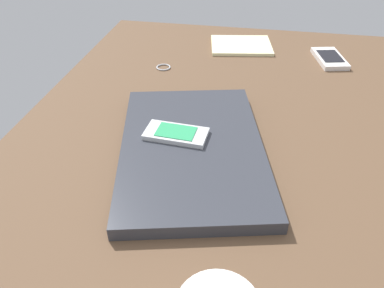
{
  "coord_description": "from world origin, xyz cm",
  "views": [
    {
      "loc": [
        51.71,
        3.26,
        42.37
      ],
      "look_at": [
        2.55,
        -5.82,
        5.0
      ],
      "focal_mm": 35.17,
      "sensor_mm": 36.0,
      "label": 1
    }
  ],
  "objects_px": {
    "cell_phone_on_laptop": "(176,134)",
    "key_ring": "(163,67)",
    "cell_phone_on_desk": "(330,58)",
    "laptop_closed": "(192,148)",
    "notepad": "(241,45)"
  },
  "relations": [
    {
      "from": "cell_phone_on_laptop",
      "to": "key_ring",
      "type": "bearing_deg",
      "value": -161.95
    },
    {
      "from": "key_ring",
      "to": "cell_phone_on_desk",
      "type": "bearing_deg",
      "value": 106.27
    },
    {
      "from": "cell_phone_on_laptop",
      "to": "laptop_closed",
      "type": "bearing_deg",
      "value": 62.87
    },
    {
      "from": "laptop_closed",
      "to": "cell_phone_on_laptop",
      "type": "height_order",
      "value": "cell_phone_on_laptop"
    },
    {
      "from": "laptop_closed",
      "to": "key_ring",
      "type": "distance_m",
      "value": 0.34
    },
    {
      "from": "notepad",
      "to": "cell_phone_on_desk",
      "type": "bearing_deg",
      "value": 68.33
    },
    {
      "from": "cell_phone_on_laptop",
      "to": "cell_phone_on_desk",
      "type": "height_order",
      "value": "cell_phone_on_laptop"
    },
    {
      "from": "laptop_closed",
      "to": "cell_phone_on_laptop",
      "type": "bearing_deg",
      "value": -130.29
    },
    {
      "from": "cell_phone_on_desk",
      "to": "notepad",
      "type": "relative_size",
      "value": 0.81
    },
    {
      "from": "laptop_closed",
      "to": "notepad",
      "type": "distance_m",
      "value": 0.48
    },
    {
      "from": "cell_phone_on_laptop",
      "to": "notepad",
      "type": "relative_size",
      "value": 0.69
    },
    {
      "from": "cell_phone_on_desk",
      "to": "key_ring",
      "type": "distance_m",
      "value": 0.41
    },
    {
      "from": "notepad",
      "to": "key_ring",
      "type": "xyz_separation_m",
      "value": [
        0.16,
        -0.17,
        -0.0
      ]
    },
    {
      "from": "cell_phone_on_desk",
      "to": "notepad",
      "type": "xyz_separation_m",
      "value": [
        -0.05,
        -0.22,
        -0.0
      ]
    },
    {
      "from": "cell_phone_on_laptop",
      "to": "cell_phone_on_desk",
      "type": "xyz_separation_m",
      "value": [
        -0.41,
        0.3,
        -0.02
      ]
    }
  ]
}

